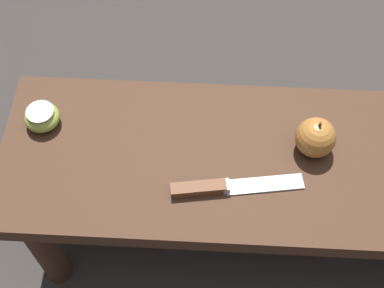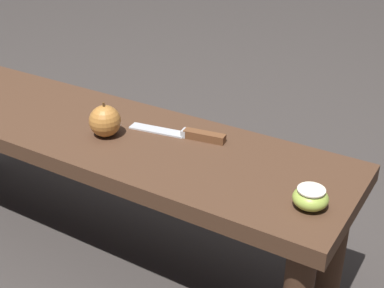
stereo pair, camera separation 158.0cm
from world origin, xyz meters
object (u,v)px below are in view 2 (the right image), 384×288
knife (191,134)px  apple_cut (310,198)px  apple_whole (105,121)px  wooden_bench (94,145)px

knife → apple_cut: (-0.35, 0.13, 0.01)m
apple_whole → apple_cut: apple_whole is taller
wooden_bench → apple_cut: 0.61m
apple_whole → apple_cut: bearing=176.6°
apple_whole → apple_cut: size_ratio=1.25×
wooden_bench → knife: bearing=-164.2°
apple_whole → knife: bearing=-151.3°
knife → apple_cut: bearing=150.7°
apple_cut → wooden_bench: bearing=-5.6°
apple_cut → apple_whole: bearing=-3.4°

